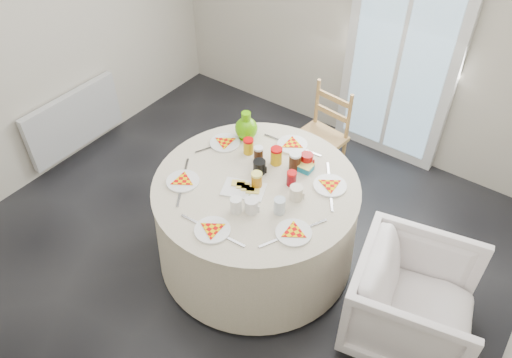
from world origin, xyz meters
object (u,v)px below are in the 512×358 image
Objects in this scene: wooden_chair at (319,135)px; table at (256,221)px; radiator at (74,121)px; green_pitcher at (246,125)px; armchair at (415,299)px.

table is at bearing -76.95° from wooden_chair.
table is 1.67× the size of wooden_chair.
radiator is 0.67× the size of table.
table is 6.65× the size of green_pitcher.
wooden_chair is 1.14× the size of armchair.
green_pitcher is at bearing 65.69° from armchair.
radiator is at bearing 176.82° from green_pitcher.
armchair is at bearing 1.82° from table.
radiator is 4.48× the size of green_pitcher.
table reaches higher than radiator.
armchair is at bearing 0.02° from radiator.
table is at bearing -60.76° from green_pitcher.
armchair is at bearing -30.24° from wooden_chair.
radiator is at bearing -144.88° from wooden_chair.
radiator is 2.10m from table.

